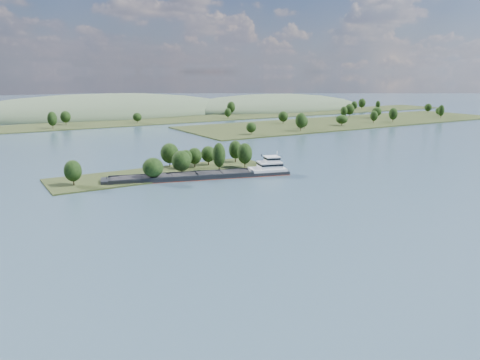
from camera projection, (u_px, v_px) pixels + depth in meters
ground at (231, 206)px, 159.71m from camera, size 1800.00×1800.00×0.00m
tree_island at (177, 165)px, 211.08m from camera, size 100.00×32.30×14.43m
right_bank at (352, 121)px, 425.13m from camera, size 320.00×90.00×15.44m
back_shoreline at (74, 125)px, 396.83m from camera, size 900.00×60.00×15.09m
hill_east at (272, 109)px, 582.39m from camera, size 260.00×140.00×36.00m
hill_west at (105, 114)px, 507.27m from camera, size 320.00×160.00×44.00m
cargo_barge at (212, 174)px, 202.80m from camera, size 80.51×30.51×10.93m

